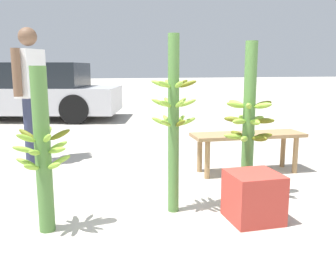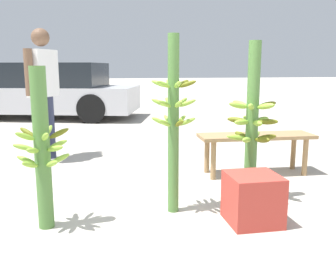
{
  "view_description": "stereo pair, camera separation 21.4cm",
  "coord_description": "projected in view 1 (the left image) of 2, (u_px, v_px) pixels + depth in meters",
  "views": [
    {
      "loc": [
        -0.74,
        -2.65,
        1.24
      ],
      "look_at": [
        0.05,
        0.38,
        0.66
      ],
      "focal_mm": 40.0,
      "sensor_mm": 36.0,
      "label": 1
    },
    {
      "loc": [
        -0.53,
        -2.7,
        1.24
      ],
      "look_at": [
        0.05,
        0.38,
        0.66
      ],
      "focal_mm": 40.0,
      "sensor_mm": 36.0,
      "label": 2
    }
  ],
  "objects": [
    {
      "name": "vendor_person",
      "position": [
        31.0,
        84.0,
        4.8
      ],
      "size": [
        0.4,
        0.64,
        1.74
      ],
      "rotation": [
        0.0,
        0.0,
        -2.04
      ],
      "color": "#2D334C",
      "rests_on": "ground_plane"
    },
    {
      "name": "market_bench",
      "position": [
        248.0,
        139.0,
        4.42
      ],
      "size": [
        1.35,
        0.45,
        0.48
      ],
      "rotation": [
        0.0,
        0.0,
        -0.04
      ],
      "color": "#99754C",
      "rests_on": "ground_plane"
    },
    {
      "name": "ground_plane",
      "position": [
        175.0,
        228.0,
        2.93
      ],
      "size": [
        80.0,
        80.0,
        0.0
      ],
      "primitive_type": "plane",
      "color": "#B2AA9E"
    },
    {
      "name": "parked_car",
      "position": [
        29.0,
        92.0,
        8.99
      ],
      "size": [
        4.67,
        2.87,
        1.34
      ],
      "rotation": [
        0.0,
        0.0,
        1.3
      ],
      "color": "#B7B7BC",
      "rests_on": "ground_plane"
    },
    {
      "name": "produce_crate",
      "position": [
        253.0,
        197.0,
        3.05
      ],
      "size": [
        0.4,
        0.4,
        0.4
      ],
      "color": "#B2382D",
      "rests_on": "ground_plane"
    },
    {
      "name": "banana_stalk_right",
      "position": [
        249.0,
        122.0,
        3.47
      ],
      "size": [
        0.47,
        0.47,
        1.47
      ],
      "color": "#4C7A38",
      "rests_on": "ground_plane"
    },
    {
      "name": "banana_stalk_center",
      "position": [
        174.0,
        121.0,
        3.14
      ],
      "size": [
        0.38,
        0.39,
        1.51
      ],
      "color": "#4C7A38",
      "rests_on": "ground_plane"
    },
    {
      "name": "banana_stalk_left",
      "position": [
        43.0,
        151.0,
        2.78
      ],
      "size": [
        0.43,
        0.42,
        1.25
      ],
      "color": "#4C7A38",
      "rests_on": "ground_plane"
    }
  ]
}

